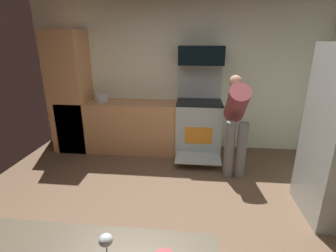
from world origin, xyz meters
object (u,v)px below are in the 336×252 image
object	(u,v)px
oven_range	(198,126)
microwave	(201,55)
person_cook	(236,118)
stock_pot	(101,98)
wine_glass_mid	(106,242)

from	to	relation	value
oven_range	microwave	size ratio (longest dim) A/B	2.09
microwave	person_cook	distance (m)	1.23
microwave	stock_pot	bearing A→B (deg)	-177.35
wine_glass_mid	stock_pot	world-z (taller)	stock_pot
microwave	wine_glass_mid	world-z (taller)	microwave
oven_range	wine_glass_mid	bearing A→B (deg)	-98.53
oven_range	person_cook	size ratio (longest dim) A/B	1.08
oven_range	microwave	distance (m)	1.19
oven_range	stock_pot	size ratio (longest dim) A/B	6.45
oven_range	stock_pot	world-z (taller)	oven_range
person_cook	wine_glass_mid	distance (m)	2.84
stock_pot	microwave	bearing A→B (deg)	2.65
microwave	wine_glass_mid	xyz separation A→B (m)	(-0.49, -3.39, -0.69)
oven_range	microwave	xyz separation A→B (m)	(0.00, 0.09, 1.19)
oven_range	microwave	world-z (taller)	microwave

